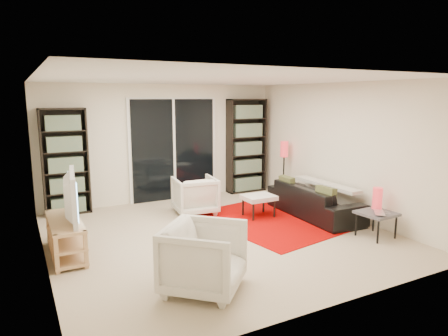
{
  "coord_description": "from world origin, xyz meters",
  "views": [
    {
      "loc": [
        -2.74,
        -5.36,
        2.14
      ],
      "look_at": [
        0.25,
        0.3,
        1.0
      ],
      "focal_mm": 32.0,
      "sensor_mm": 36.0,
      "label": 1
    }
  ],
  "objects_px": {
    "armchair_back": "(195,195)",
    "bookshelf_right": "(246,146)",
    "armchair_front": "(204,258)",
    "sofa": "(314,200)",
    "floor_lamp": "(284,156)",
    "ottoman": "(259,198)",
    "bookshelf_left": "(65,162)",
    "tv_stand": "(66,236)",
    "side_table": "(376,215)"
  },
  "relations": [
    {
      "from": "armchair_front",
      "to": "bookshelf_right",
      "type": "bearing_deg",
      "value": 6.97
    },
    {
      "from": "armchair_front",
      "to": "tv_stand",
      "type": "bearing_deg",
      "value": 78.01
    },
    {
      "from": "armchair_back",
      "to": "floor_lamp",
      "type": "relative_size",
      "value": 0.62
    },
    {
      "from": "ottoman",
      "to": "side_table",
      "type": "relative_size",
      "value": 1.04
    },
    {
      "from": "bookshelf_left",
      "to": "armchair_front",
      "type": "relative_size",
      "value": 2.31
    },
    {
      "from": "floor_lamp",
      "to": "ottoman",
      "type": "bearing_deg",
      "value": -142.64
    },
    {
      "from": "ottoman",
      "to": "armchair_back",
      "type": "bearing_deg",
      "value": 141.28
    },
    {
      "from": "sofa",
      "to": "ottoman",
      "type": "relative_size",
      "value": 3.54
    },
    {
      "from": "bookshelf_left",
      "to": "floor_lamp",
      "type": "xyz_separation_m",
      "value": [
        4.25,
        -0.89,
        -0.06
      ]
    },
    {
      "from": "bookshelf_right",
      "to": "sofa",
      "type": "xyz_separation_m",
      "value": [
        0.09,
        -2.25,
        -0.76
      ]
    },
    {
      "from": "armchair_front",
      "to": "ottoman",
      "type": "relative_size",
      "value": 1.51
    },
    {
      "from": "ottoman",
      "to": "bookshelf_left",
      "type": "bearing_deg",
      "value": 148.8
    },
    {
      "from": "bookshelf_left",
      "to": "armchair_front",
      "type": "bearing_deg",
      "value": -76.06
    },
    {
      "from": "sofa",
      "to": "side_table",
      "type": "bearing_deg",
      "value": -173.0
    },
    {
      "from": "bookshelf_right",
      "to": "ottoman",
      "type": "height_order",
      "value": "bookshelf_right"
    },
    {
      "from": "sofa",
      "to": "floor_lamp",
      "type": "xyz_separation_m",
      "value": [
        0.31,
        1.36,
        0.62
      ]
    },
    {
      "from": "tv_stand",
      "to": "floor_lamp",
      "type": "height_order",
      "value": "floor_lamp"
    },
    {
      "from": "side_table",
      "to": "bookshelf_right",
      "type": "bearing_deg",
      "value": 93.08
    },
    {
      "from": "bookshelf_right",
      "to": "armchair_back",
      "type": "relative_size",
      "value": 2.77
    },
    {
      "from": "bookshelf_right",
      "to": "tv_stand",
      "type": "bearing_deg",
      "value": -153.21
    },
    {
      "from": "tv_stand",
      "to": "side_table",
      "type": "distance_m",
      "value": 4.57
    },
    {
      "from": "side_table",
      "to": "armchair_front",
      "type": "bearing_deg",
      "value": -173.93
    },
    {
      "from": "bookshelf_left",
      "to": "armchair_back",
      "type": "distance_m",
      "value": 2.44
    },
    {
      "from": "armchair_back",
      "to": "armchair_front",
      "type": "height_order",
      "value": "armchair_front"
    },
    {
      "from": "armchair_back",
      "to": "ottoman",
      "type": "height_order",
      "value": "armchair_back"
    },
    {
      "from": "bookshelf_left",
      "to": "side_table",
      "type": "bearing_deg",
      "value": -41.43
    },
    {
      "from": "tv_stand",
      "to": "armchair_front",
      "type": "bearing_deg",
      "value": -55.48
    },
    {
      "from": "sofa",
      "to": "ottoman",
      "type": "height_order",
      "value": "sofa"
    },
    {
      "from": "tv_stand",
      "to": "sofa",
      "type": "height_order",
      "value": "sofa"
    },
    {
      "from": "sofa",
      "to": "floor_lamp",
      "type": "height_order",
      "value": "floor_lamp"
    },
    {
      "from": "armchair_back",
      "to": "side_table",
      "type": "height_order",
      "value": "armchair_back"
    },
    {
      "from": "armchair_front",
      "to": "side_table",
      "type": "bearing_deg",
      "value": -40.44
    },
    {
      "from": "armchair_back",
      "to": "armchair_front",
      "type": "relative_size",
      "value": 0.9
    },
    {
      "from": "bookshelf_right",
      "to": "armchair_front",
      "type": "distance_m",
      "value": 4.89
    },
    {
      "from": "armchair_back",
      "to": "ottoman",
      "type": "relative_size",
      "value": 1.36
    },
    {
      "from": "armchair_back",
      "to": "bookshelf_right",
      "type": "bearing_deg",
      "value": -141.32
    },
    {
      "from": "ottoman",
      "to": "floor_lamp",
      "type": "xyz_separation_m",
      "value": [
        1.23,
        0.94,
        0.57
      ]
    },
    {
      "from": "floor_lamp",
      "to": "tv_stand",
      "type": "bearing_deg",
      "value": -165.17
    },
    {
      "from": "bookshelf_left",
      "to": "tv_stand",
      "type": "xyz_separation_m",
      "value": [
        -0.28,
        -2.08,
        -0.71
      ]
    },
    {
      "from": "armchair_back",
      "to": "side_table",
      "type": "xyz_separation_m",
      "value": [
        1.95,
        -2.48,
        0.01
      ]
    },
    {
      "from": "armchair_front",
      "to": "armchair_back",
      "type": "bearing_deg",
      "value": 21.67
    },
    {
      "from": "ottoman",
      "to": "side_table",
      "type": "distance_m",
      "value": 2.02
    },
    {
      "from": "sofa",
      "to": "armchair_front",
      "type": "distance_m",
      "value": 3.4
    },
    {
      "from": "bookshelf_right",
      "to": "armchair_front",
      "type": "height_order",
      "value": "bookshelf_right"
    },
    {
      "from": "bookshelf_right",
      "to": "side_table",
      "type": "distance_m",
      "value": 3.64
    },
    {
      "from": "bookshelf_right",
      "to": "armchair_front",
      "type": "relative_size",
      "value": 2.49
    },
    {
      "from": "bookshelf_left",
      "to": "bookshelf_right",
      "type": "height_order",
      "value": "bookshelf_right"
    },
    {
      "from": "armchair_front",
      "to": "floor_lamp",
      "type": "relative_size",
      "value": 0.69
    },
    {
      "from": "bookshelf_right",
      "to": "armchair_back",
      "type": "bearing_deg",
      "value": -148.33
    },
    {
      "from": "armchair_front",
      "to": "sofa",
      "type": "bearing_deg",
      "value": -17.52
    }
  ]
}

